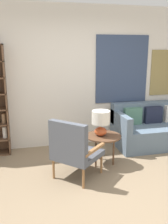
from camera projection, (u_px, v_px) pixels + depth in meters
name	position (u px, v px, depth m)	size (l,w,h in m)	color
ground_plane	(105.00, 198.00, 3.25)	(14.00, 14.00, 0.00)	#847056
wall_back	(75.00, 77.00, 4.84)	(6.40, 0.08, 2.70)	silver
armchair	(73.00, 148.00, 3.61)	(0.86, 0.86, 0.91)	olive
couch	(155.00, 129.00, 5.04)	(1.66, 0.85, 0.83)	slate
side_table	(103.00, 138.00, 4.13)	(0.58, 0.58, 0.50)	brown
table_lamp	(101.00, 121.00, 4.05)	(0.30, 0.30, 0.42)	#C65128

